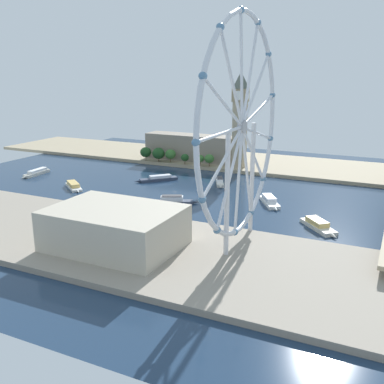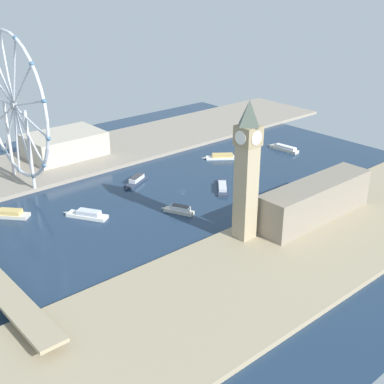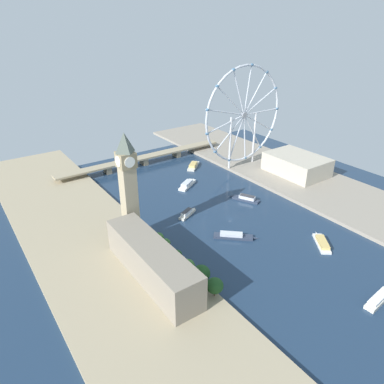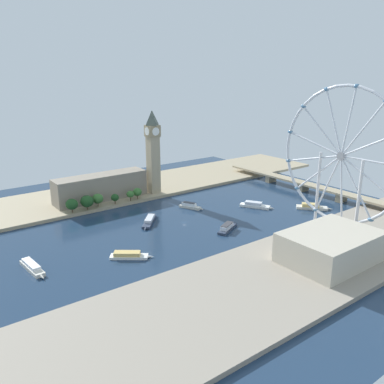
# 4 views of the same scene
# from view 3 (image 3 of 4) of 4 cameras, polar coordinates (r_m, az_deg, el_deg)

# --- Properties ---
(ground_plane) EXTENTS (400.13, 400.13, 0.00)m
(ground_plane) POSITION_cam_3_polar(r_m,az_deg,el_deg) (316.21, 6.08, -4.30)
(ground_plane) COLOR #1E334C
(riverbank_left) EXTENTS (90.00, 520.00, 3.00)m
(riverbank_left) POSITION_cam_3_polar(r_m,az_deg,el_deg) (265.76, -13.47, -11.19)
(riverbank_left) COLOR tan
(riverbank_left) RESTS_ON ground_plane
(riverbank_right) EXTENTS (90.00, 520.00, 3.00)m
(riverbank_right) POSITION_cam_3_polar(r_m,az_deg,el_deg) (393.55, 18.91, 1.00)
(riverbank_right) COLOR gray
(riverbank_right) RESTS_ON ground_plane
(clock_tower) EXTENTS (13.18, 13.18, 84.62)m
(clock_tower) POSITION_cam_3_polar(r_m,az_deg,el_deg) (269.94, -10.18, 1.11)
(clock_tower) COLOR tan
(clock_tower) RESTS_ON riverbank_left
(parliament_block) EXTENTS (22.00, 91.66, 24.78)m
(parliament_block) POSITION_cam_3_polar(r_m,az_deg,el_deg) (239.92, -6.45, -10.98)
(parliament_block) COLOR gray
(parliament_block) RESTS_ON riverbank_left
(tree_row_embankment) EXTENTS (13.84, 76.97, 13.47)m
(tree_row_embankment) POSITION_cam_3_polar(r_m,az_deg,el_deg) (242.66, -0.24, -11.70)
(tree_row_embankment) COLOR #513823
(tree_row_embankment) RESTS_ON riverbank_left
(ferris_wheel) EXTENTS (108.69, 3.20, 113.04)m
(ferris_wheel) POSITION_cam_3_polar(r_m,az_deg,el_deg) (407.76, 8.32, 12.02)
(ferris_wheel) COLOR silver
(ferris_wheel) RESTS_ON riverbank_right
(riverside_hall) EXTENTS (45.44, 63.43, 20.04)m
(riverside_hall) POSITION_cam_3_polar(r_m,az_deg,el_deg) (411.89, 16.38, 4.24)
(riverside_hall) COLOR #BCB29E
(riverside_hall) RESTS_ON riverbank_right
(river_bridge) EXTENTS (212.13, 13.48, 9.58)m
(river_bridge) POSITION_cam_3_polar(r_m,az_deg,el_deg) (432.78, -7.74, 5.37)
(river_bridge) COLOR tan
(river_bridge) RESTS_ON ground_plane
(tour_boat_0) EXTENTS (17.45, 29.46, 5.74)m
(tour_boat_0) POSITION_cam_3_polar(r_m,az_deg,el_deg) (347.90, 8.61, -1.02)
(tour_boat_0) COLOR #2D384C
(tour_boat_0) RESTS_ON ground_plane
(tour_boat_1) EXTENTS (28.20, 25.77, 5.18)m
(tour_boat_1) POSITION_cam_3_polar(r_m,az_deg,el_deg) (422.12, 0.23, 4.28)
(tour_boat_1) COLOR beige
(tour_boat_1) RESTS_ON ground_plane
(tour_boat_2) EXTENTS (30.72, 21.37, 5.27)m
(tour_boat_2) POSITION_cam_3_polar(r_m,az_deg,el_deg) (373.68, -0.75, 1.26)
(tour_boat_2) COLOR white
(tour_boat_2) RESTS_ON ground_plane
(tour_boat_3) EXTENTS (24.02, 13.99, 5.56)m
(tour_boat_3) POSITION_cam_3_polar(r_m,az_deg,el_deg) (318.62, -0.74, -3.41)
(tour_boat_3) COLOR beige
(tour_boat_3) RESTS_ON ground_plane
(tour_boat_4) EXTENTS (22.44, 27.33, 4.51)m
(tour_boat_4) POSITION_cam_3_polar(r_m,az_deg,el_deg) (297.61, 20.07, -7.63)
(tour_boat_4) COLOR white
(tour_boat_4) RESTS_ON ground_plane
(tour_boat_5) EXTENTS (33.34, 8.62, 4.84)m
(tour_boat_5) POSITION_cam_3_polar(r_m,az_deg,el_deg) (260.20, 27.85, -14.74)
(tour_boat_5) COLOR beige
(tour_boat_5) RESTS_ON ground_plane
(tour_boat_6) EXTENTS (30.08, 28.03, 4.44)m
(tour_boat_6) POSITION_cam_3_polar(r_m,az_deg,el_deg) (290.01, 6.63, -6.99)
(tour_boat_6) COLOR #2D384C
(tour_boat_6) RESTS_ON ground_plane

